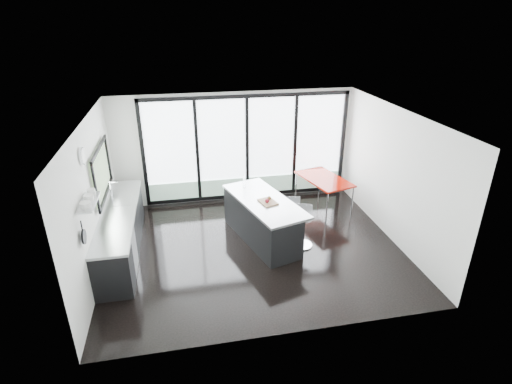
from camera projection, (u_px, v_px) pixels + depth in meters
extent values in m
cube|color=black|center=(254.00, 248.00, 8.39)|extent=(6.00, 5.00, 0.00)
cube|color=white|center=(254.00, 117.00, 7.23)|extent=(6.00, 5.00, 0.00)
cube|color=silver|center=(235.00, 148.00, 10.04)|extent=(6.00, 0.00, 2.80)
cube|color=white|center=(247.00, 147.00, 10.07)|extent=(5.00, 0.02, 2.50)
cube|color=gray|center=(248.00, 185.00, 10.46)|extent=(5.00, 0.02, 0.44)
cube|color=black|center=(197.00, 151.00, 9.81)|extent=(0.08, 0.04, 2.50)
cube|color=black|center=(247.00, 148.00, 10.03)|extent=(0.08, 0.04, 2.50)
cube|color=black|center=(295.00, 145.00, 10.26)|extent=(0.08, 0.04, 2.50)
cube|color=silver|center=(288.00, 258.00, 5.58)|extent=(6.00, 0.00, 2.80)
cube|color=silver|center=(93.00, 200.00, 7.28)|extent=(0.00, 5.00, 2.80)
cube|color=#627855|center=(100.00, 172.00, 8.00)|extent=(0.02, 1.60, 0.90)
cube|color=#AAADAF|center=(89.00, 202.00, 6.40)|extent=(0.25, 0.80, 0.03)
cylinder|color=white|center=(82.00, 156.00, 6.62)|extent=(0.04, 0.30, 0.30)
cylinder|color=black|center=(84.00, 237.00, 6.20)|extent=(0.03, 0.24, 0.24)
cube|color=silver|center=(394.00, 176.00, 8.35)|extent=(0.00, 5.00, 2.80)
cube|color=black|center=(121.00, 233.00, 8.09)|extent=(0.65, 3.20, 0.87)
cube|color=#AAADAF|center=(118.00, 213.00, 7.90)|extent=(0.69, 3.24, 0.05)
cube|color=#AAADAF|center=(121.00, 202.00, 8.35)|extent=(0.45, 0.48, 0.06)
cylinder|color=silver|center=(111.00, 192.00, 8.22)|extent=(0.02, 0.02, 0.44)
cube|color=#AAADAF|center=(134.00, 252.00, 7.49)|extent=(0.03, 0.60, 0.80)
cube|color=black|center=(261.00, 221.00, 8.56)|extent=(1.34, 2.32, 0.87)
cube|color=#AAADAF|center=(264.00, 201.00, 8.40)|extent=(1.55, 2.44, 0.05)
cube|color=#A17C59|center=(268.00, 202.00, 8.27)|extent=(0.40, 0.47, 0.03)
sphere|color=maroon|center=(267.00, 201.00, 8.18)|extent=(0.11, 0.11, 0.09)
sphere|color=brown|center=(269.00, 198.00, 8.31)|extent=(0.10, 0.10, 0.08)
cylinder|color=silver|center=(244.00, 182.00, 8.90)|extent=(0.09, 0.09, 0.28)
cylinder|color=silver|center=(302.00, 231.00, 8.34)|extent=(0.58, 0.58, 0.70)
cylinder|color=silver|center=(293.00, 219.00, 8.90)|extent=(0.45, 0.45, 0.62)
cube|color=#8B0F04|center=(323.00, 193.00, 9.98)|extent=(1.19, 1.64, 0.79)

